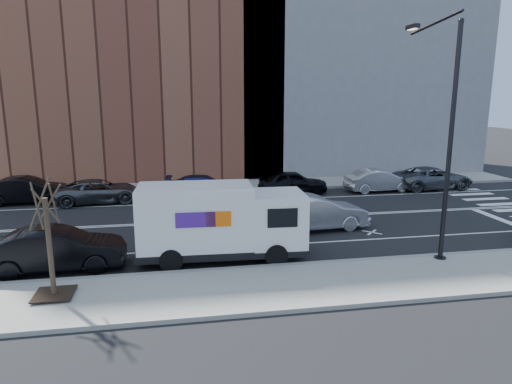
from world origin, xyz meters
name	(u,v)px	position (x,y,z in m)	size (l,w,h in m)	color
ground	(237,220)	(0.00, 0.00, 0.00)	(120.00, 120.00, 0.00)	black
sidewalk_near	(273,287)	(0.00, -8.80, 0.07)	(44.00, 3.60, 0.15)	gray
sidewalk_far	(220,186)	(0.00, 8.80, 0.07)	(44.00, 3.60, 0.15)	gray
curb_near	(263,268)	(0.00, -7.00, 0.08)	(44.00, 0.25, 0.17)	gray
curb_far	(223,191)	(0.00, 7.00, 0.08)	(44.00, 0.25, 0.17)	gray
crosswalk	(509,207)	(16.00, 0.00, 0.00)	(3.00, 14.00, 0.01)	white
road_markings	(237,220)	(0.00, 0.00, 0.00)	(40.00, 8.60, 0.01)	white
bldg_brick	(106,34)	(-8.00, 15.60, 11.00)	(26.00, 10.00, 22.00)	brown
bldg_concrete	(353,14)	(12.00, 15.60, 13.00)	(20.00, 10.00, 26.00)	slate
streetlight	(444,130)	(7.00, -6.91, 5.08)	(0.44, 4.02, 9.34)	black
street_tree	(51,257)	(-7.00, -8.40, 1.45)	(1.20, 1.20, 3.75)	black
fedex_van	(220,221)	(-1.42, -5.60, 1.58)	(6.67, 2.57, 3.01)	black
far_parked_b	(27,190)	(-11.85, 5.89, 0.80)	(1.70, 4.88, 1.61)	black
far_parked_c	(99,191)	(-7.64, 5.35, 0.71)	(2.35, 5.09, 1.41)	#474A4F
far_parked_d	(204,186)	(-1.31, 5.85, 0.69)	(1.94, 4.76, 1.38)	navy
far_parked_e	(293,182)	(4.49, 5.78, 0.77)	(1.82, 4.52, 1.54)	black
far_parked_f	(379,180)	(10.39, 5.44, 0.75)	(1.59, 4.57, 1.51)	#AFAFB4
far_parked_g	(432,178)	(14.40, 5.63, 0.76)	(2.53, 5.49, 1.53)	#53565B
driving_sedan	(315,213)	(3.49, -2.34, 0.83)	(1.77, 5.07, 1.67)	#AAA9AE
near_parked_rear_a	(57,249)	(-7.50, -5.71, 0.81)	(1.71, 4.91, 1.62)	black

